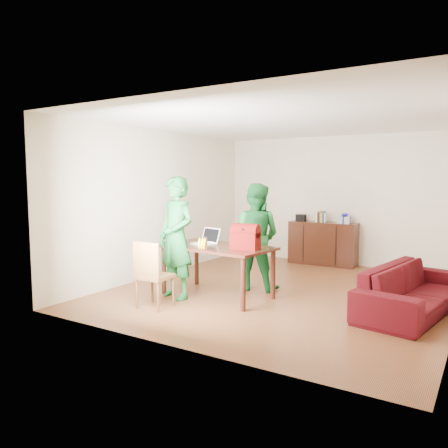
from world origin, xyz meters
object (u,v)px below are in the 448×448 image
Objects in this scene: red_bag at (245,239)px; sofa at (412,290)px; table at (217,252)px; person_near at (176,238)px; chair at (154,288)px; bottle at (205,243)px; person_far at (255,237)px; laptop at (204,242)px.

red_bag reaches higher than sofa.
table is at bearing 114.39° from sofa.
person_near reaches higher than table.
table is 1.86× the size of chair.
table is at bearing 168.72° from red_bag.
bottle reaches higher than sofa.
red_bag is (0.50, 0.30, 0.05)m from bottle.
chair is at bearing 60.29° from person_far.
person_far reaches higher than table.
person_near is 0.86× the size of sofa.
sofa is at bearing 24.87° from laptop.
laptop is 1.00× the size of red_bag.
person_near reaches higher than bottle.
laptop is (0.24, 0.39, -0.09)m from person_near.
person_far is at bearing 76.71° from bottle.
red_bag is (0.96, 0.90, 0.66)m from chair.
chair is 1.13m from laptop.
sofa is (3.13, 1.65, 0.04)m from chair.
red_bag is (0.25, -0.78, 0.07)m from person_far.
table is 0.41m from bottle.
person_far is 0.80× the size of sofa.
person_near reaches higher than person_far.
red_bag is (0.53, -0.06, 0.25)m from table.
sofa is at bearing 14.58° from red_bag.
person_near is at bearing 48.57° from person_far.
person_far is at bearing 99.35° from sofa.
bottle is at bearing -80.35° from table.
person_far reaches higher than bottle.
laptop is 0.46m from bottle.
bottle reaches higher than chair.
red_bag is at bearing 7.15° from laptop.
bottle is 0.09× the size of sofa.
sofa is (2.42, -0.03, -0.55)m from person_far.
chair is at bearing -141.51° from red_bag.
chair is 3.54m from sofa.
laptop is at bearing 46.85° from person_far.
chair is at bearing 127.85° from sofa.
table is 0.59m from red_bag.
laptop is at bearing 127.54° from bottle.
bottle is (0.02, -0.36, 0.20)m from table.
bottle is 0.47× the size of red_bag.
table is at bearing 11.76° from laptop.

